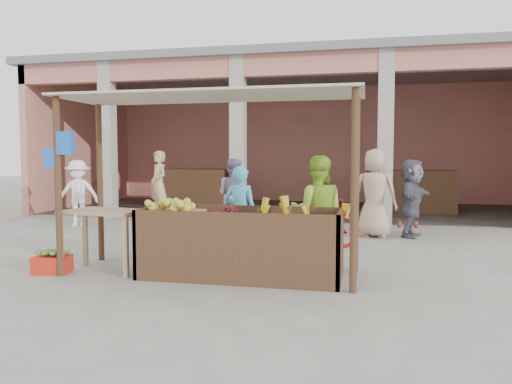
% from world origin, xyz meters
% --- Properties ---
extents(ground, '(60.00, 60.00, 0.00)m').
position_xyz_m(ground, '(0.00, 0.00, 0.00)').
color(ground, gray).
rests_on(ground, ground).
extents(market_building, '(14.40, 6.40, 4.20)m').
position_xyz_m(market_building, '(0.05, 8.93, 2.70)').
color(market_building, tan).
rests_on(market_building, ground).
extents(fruit_stall, '(2.60, 0.95, 0.80)m').
position_xyz_m(fruit_stall, '(0.50, 0.00, 0.40)').
color(fruit_stall, '#533821').
rests_on(fruit_stall, ground).
extents(stall_awning, '(4.09, 1.35, 2.39)m').
position_xyz_m(stall_awning, '(-0.01, 0.06, 1.98)').
color(stall_awning, '#533821').
rests_on(stall_awning, ground).
extents(banana_heap, '(1.14, 0.62, 0.21)m').
position_xyz_m(banana_heap, '(1.25, 0.00, 0.90)').
color(banana_heap, yellow).
rests_on(banana_heap, fruit_stall).
extents(melon_tray, '(0.74, 0.64, 0.20)m').
position_xyz_m(melon_tray, '(-0.42, -0.05, 0.89)').
color(melon_tray, '#9D7C51').
rests_on(melon_tray, fruit_stall).
extents(berry_heap, '(0.47, 0.39, 0.15)m').
position_xyz_m(berry_heap, '(0.36, -0.05, 0.88)').
color(berry_heap, maroon).
rests_on(berry_heap, fruit_stall).
extents(side_table, '(1.13, 0.83, 0.85)m').
position_xyz_m(side_table, '(-1.42, -0.07, 0.71)').
color(side_table, tan).
rests_on(side_table, ground).
extents(papaya_pile, '(0.65, 0.37, 0.19)m').
position_xyz_m(papaya_pile, '(-1.42, -0.07, 0.94)').
color(papaya_pile, '#518C2D').
rests_on(papaya_pile, side_table).
extents(red_crate, '(0.51, 0.41, 0.24)m').
position_xyz_m(red_crate, '(-2.05, -0.33, 0.12)').
color(red_crate, red).
rests_on(red_crate, ground).
extents(plantain_bundle, '(0.37, 0.26, 0.07)m').
position_xyz_m(plantain_bundle, '(-2.05, -0.33, 0.27)').
color(plantain_bundle, '#508530').
rests_on(plantain_bundle, red_crate).
extents(produce_sacks, '(0.81, 0.76, 0.62)m').
position_xyz_m(produce_sacks, '(3.00, 5.31, 0.31)').
color(produce_sacks, maroon).
rests_on(produce_sacks, ground).
extents(vendor_blue, '(0.65, 0.52, 1.54)m').
position_xyz_m(vendor_blue, '(0.25, 0.97, 0.77)').
color(vendor_blue, '#4DB8DB').
rests_on(vendor_blue, ground).
extents(vendor_green, '(0.83, 0.51, 1.67)m').
position_xyz_m(vendor_green, '(1.41, 0.81, 0.84)').
color(vendor_green, '#A3D535').
rests_on(vendor_green, ground).
extents(motorcycle, '(1.12, 1.83, 0.90)m').
position_xyz_m(motorcycle, '(1.20, 2.27, 0.45)').
color(motorcycle, '#A01018').
rests_on(motorcycle, ground).
extents(shopper_a, '(1.16, 0.87, 1.62)m').
position_xyz_m(shopper_a, '(-4.36, 3.99, 0.81)').
color(shopper_a, white).
rests_on(shopper_a, ground).
extents(shopper_c, '(1.01, 0.74, 1.92)m').
position_xyz_m(shopper_c, '(2.25, 3.73, 0.96)').
color(shopper_c, tan).
rests_on(shopper_c, ground).
extents(shopper_d, '(1.01, 1.61, 1.62)m').
position_xyz_m(shopper_d, '(2.96, 3.92, 0.81)').
color(shopper_d, '#565563').
rests_on(shopper_d, ground).
extents(shopper_e, '(0.84, 0.82, 1.80)m').
position_xyz_m(shopper_e, '(-3.14, 5.74, 0.90)').
color(shopper_e, '#E0B683').
rests_on(shopper_e, ground).
extents(shopper_f, '(0.94, 0.75, 1.68)m').
position_xyz_m(shopper_f, '(-0.68, 3.99, 0.84)').
color(shopper_f, gray).
rests_on(shopper_f, ground).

